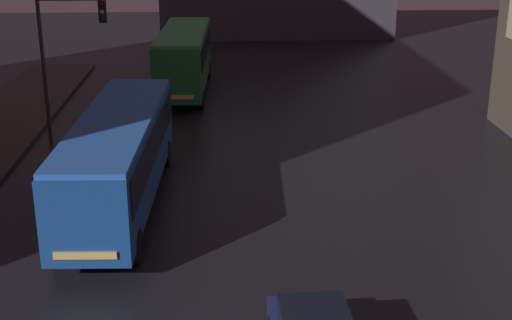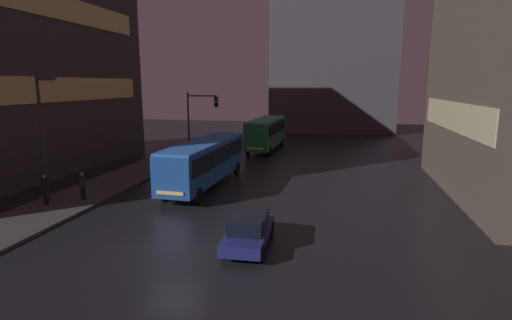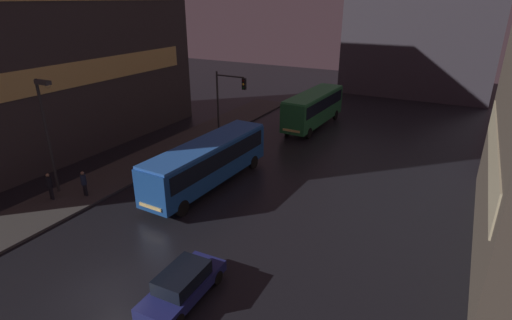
% 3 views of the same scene
% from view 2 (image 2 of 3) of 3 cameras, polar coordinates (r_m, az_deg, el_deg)
% --- Properties ---
extents(ground_plane, '(120.00, 120.00, 0.00)m').
position_cam_2_polar(ground_plane, '(17.74, -11.78, -12.72)').
color(ground_plane, black).
extents(sidewalk_left, '(4.00, 48.00, 0.15)m').
position_cam_2_polar(sidewalk_left, '(30.21, -19.95, -3.15)').
color(sidewalk_left, '#3D3A38').
rests_on(sidewalk_left, ground).
extents(building_far_backdrop, '(18.07, 12.00, 21.90)m').
position_cam_2_polar(building_far_backdrop, '(63.95, 11.01, 14.13)').
color(building_far_backdrop, '#423D47').
rests_on(building_far_backdrop, ground).
extents(bus_near, '(2.77, 11.05, 3.14)m').
position_cam_2_polar(bus_near, '(27.80, -7.34, 0.18)').
color(bus_near, '#194793').
rests_on(bus_near, ground).
extents(bus_far, '(2.74, 9.94, 3.39)m').
position_cam_2_polar(bus_far, '(42.77, 1.46, 4.17)').
color(bus_far, '#236B38').
rests_on(bus_far, ground).
extents(car_taxi, '(1.88, 4.36, 1.42)m').
position_cam_2_polar(car_taxi, '(17.73, -1.02, -9.94)').
color(car_taxi, navy).
rests_on(car_taxi, ground).
extents(pedestrian_near, '(0.48, 0.48, 1.76)m').
position_cam_2_polar(pedestrian_near, '(25.96, -27.90, -3.47)').
color(pedestrian_near, black).
rests_on(pedestrian_near, sidewalk_left).
extents(pedestrian_mid, '(0.34, 0.34, 1.68)m').
position_cam_2_polar(pedestrian_mid, '(26.11, -23.53, -3.16)').
color(pedestrian_mid, black).
rests_on(pedestrian_mid, sidewalk_left).
extents(traffic_light_main, '(2.81, 0.35, 6.32)m').
position_cam_2_polar(traffic_light_main, '(35.37, -8.24, 6.16)').
color(traffic_light_main, '#2D2D2D').
rests_on(traffic_light_main, ground).
extents(street_lamp_sidewalk, '(1.25, 0.36, 7.33)m').
position_cam_2_polar(street_lamp_sidewalk, '(26.34, -28.00, 5.23)').
color(street_lamp_sidewalk, '#2D2D2D').
rests_on(street_lamp_sidewalk, sidewalk_left).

